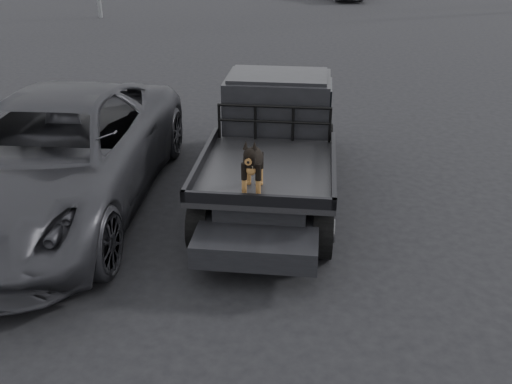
# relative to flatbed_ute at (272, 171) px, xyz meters

# --- Properties ---
(ground) EXTENTS (120.00, 120.00, 0.00)m
(ground) POSITION_rel_flatbed_ute_xyz_m (0.13, -2.06, -0.46)
(ground) COLOR black
(ground) RESTS_ON ground
(flatbed_ute) EXTENTS (2.00, 5.40, 0.92)m
(flatbed_ute) POSITION_rel_flatbed_ute_xyz_m (0.00, 0.00, 0.00)
(flatbed_ute) COLOR black
(flatbed_ute) RESTS_ON ground
(ute_cab) EXTENTS (1.72, 1.30, 0.88)m
(ute_cab) POSITION_rel_flatbed_ute_xyz_m (0.00, 0.95, 0.90)
(ute_cab) COLOR black
(ute_cab) RESTS_ON flatbed_ute
(headache_rack) EXTENTS (1.80, 0.08, 0.55)m
(headache_rack) POSITION_rel_flatbed_ute_xyz_m (0.00, 0.20, 0.74)
(headache_rack) COLOR black
(headache_rack) RESTS_ON flatbed_ute
(dog) EXTENTS (0.32, 0.60, 0.74)m
(dog) POSITION_rel_flatbed_ute_xyz_m (-0.11, -1.68, 0.83)
(dog) COLOR black
(dog) RESTS_ON flatbed_ute
(parked_suv) EXTENTS (3.12, 6.38, 1.75)m
(parked_suv) POSITION_rel_flatbed_ute_xyz_m (-3.27, -0.77, 0.41)
(parked_suv) COLOR #2E2E33
(parked_suv) RESTS_ON ground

